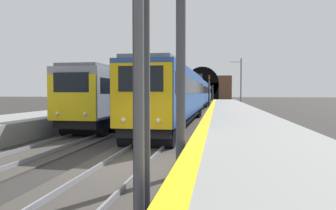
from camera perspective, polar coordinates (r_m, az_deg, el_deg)
ground_plane at (r=10.59m, az=-7.74°, el=-11.22°), size 320.00×320.00×0.00m
platform_right at (r=10.14m, az=16.82°, el=-8.95°), size 112.00×4.43×1.03m
platform_right_edge_strip at (r=9.98m, az=5.55°, el=-6.03°), size 112.00×0.50×0.01m
track_main_line at (r=10.59m, az=-7.75°, el=-11.01°), size 160.00×3.11×0.21m
track_adjacent_line at (r=12.47m, az=-27.03°, el=-9.20°), size 160.00×2.85×0.21m
train_main_approaching at (r=42.83m, az=5.07°, el=2.14°), size 61.19×2.96×5.02m
train_adjacent_platform at (r=44.97m, az=-0.19°, el=2.10°), size 58.83×3.07×4.94m
railway_signal_near at (r=5.00m, az=-5.26°, el=8.04°), size 0.39×0.38×5.07m
railway_signal_mid at (r=45.43m, az=7.53°, el=2.89°), size 0.39×0.38×5.03m
railway_signal_far at (r=81.38m, az=8.22°, el=2.42°), size 0.39×0.38×4.52m
overhead_signal_gantry at (r=10.60m, az=-21.05°, el=16.57°), size 0.70×8.41×6.77m
tunnel_portal at (r=105.84m, az=6.31°, el=3.15°), size 2.98×19.38×11.09m
catenary_mast_far at (r=55.75m, az=13.16°, el=4.12°), size 0.22×2.01×8.39m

